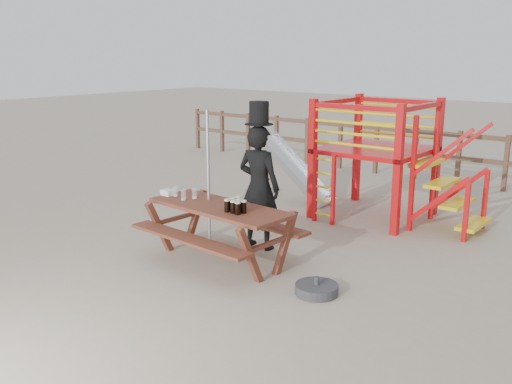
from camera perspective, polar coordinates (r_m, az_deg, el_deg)
name	(u,v)px	position (r m, az deg, el deg)	size (l,w,h in m)	color
ground	(234,271)	(7.76, -2.23, -7.86)	(60.00, 60.00, 0.00)	tan
back_fence	(437,150)	(13.48, 17.64, 4.06)	(15.09, 0.09, 1.20)	brown
playground_fort	(371,157)	(10.29, 11.43, 3.49)	(4.71, 1.84, 2.10)	red
picnic_table	(220,226)	(7.93, -3.66, -3.46)	(2.18, 1.57, 0.81)	brown
man_with_hat	(259,184)	(8.38, 0.30, 0.81)	(0.71, 0.50, 2.19)	black
metal_pole	(208,184)	(8.13, -4.78, 0.85)	(0.05, 0.05, 2.10)	#B2B2B7
parasol_base	(317,289)	(7.06, 6.08, -9.63)	(0.53, 0.53, 0.22)	#343439
paper_bag	(168,193)	(8.50, -8.83, -0.05)	(0.18, 0.14, 0.08)	white
stout_pints	(236,206)	(7.51, -2.03, -1.36)	(0.29, 0.30, 0.17)	black
empty_glasses	(185,193)	(8.28, -7.16, -0.15)	(0.39, 0.24, 0.15)	silver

